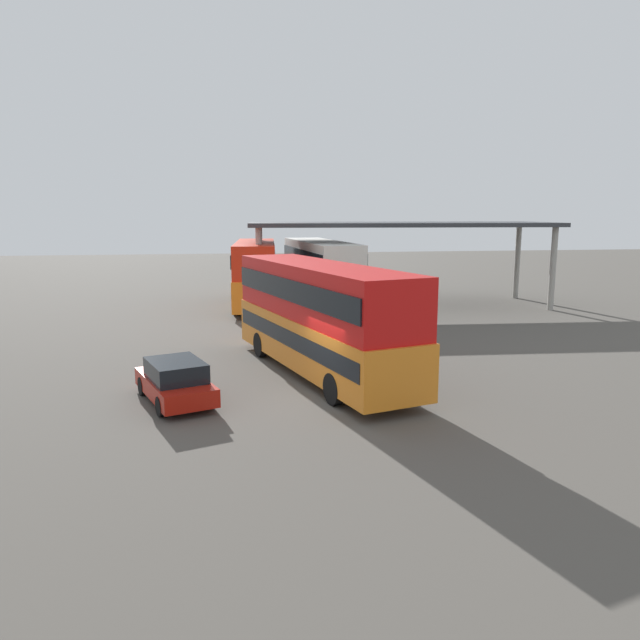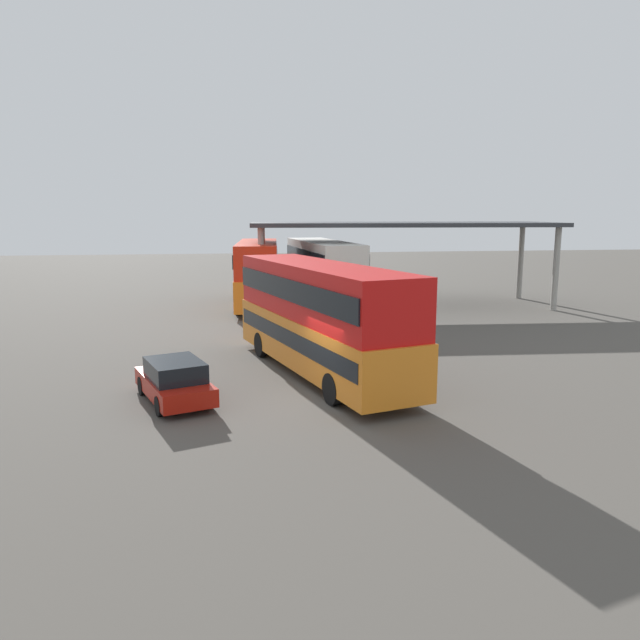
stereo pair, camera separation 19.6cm
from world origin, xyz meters
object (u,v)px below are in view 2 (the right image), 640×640
object	(u,v)px
parked_hatchback	(175,381)
double_decker_near_canopy	(258,271)
double_decker_mid_row	(323,271)
double_decker_main	(320,314)

from	to	relation	value
parked_hatchback	double_decker_near_canopy	size ratio (longest dim) A/B	0.39
double_decker_near_canopy	double_decker_mid_row	xyz separation A→B (m)	(4.04, -0.42, 0.02)
parked_hatchback	double_decker_mid_row	distance (m)	19.96
double_decker_mid_row	parked_hatchback	bearing A→B (deg)	152.82
double_decker_main	double_decker_mid_row	world-z (taller)	double_decker_mid_row
parked_hatchback	double_decker_mid_row	xyz separation A→B (m)	(7.49, 18.44, 1.57)
double_decker_main	parked_hatchback	bearing A→B (deg)	101.70
double_decker_main	double_decker_near_canopy	size ratio (longest dim) A/B	1.08
double_decker_main	double_decker_near_canopy	bearing A→B (deg)	-10.61
parked_hatchback	double_decker_near_canopy	world-z (taller)	double_decker_near_canopy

